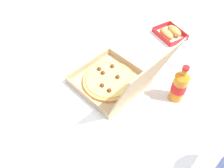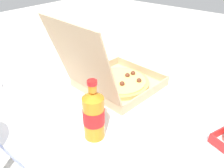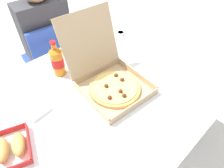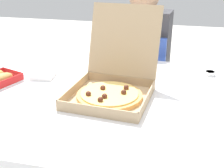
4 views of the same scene
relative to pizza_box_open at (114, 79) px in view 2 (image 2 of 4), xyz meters
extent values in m
cube|color=white|center=(-0.07, 0.00, -0.07)|extent=(1.47, 1.04, 0.03)
cylinder|color=#B7B7BC|center=(0.60, -0.45, -0.43)|extent=(0.05, 0.05, 0.69)
cube|color=tan|center=(0.00, -0.04, -0.05)|extent=(0.36, 0.36, 0.01)
cube|color=tan|center=(-0.02, -0.20, -0.03)|extent=(0.33, 0.03, 0.04)
cube|color=tan|center=(-0.17, -0.03, -0.03)|extent=(0.03, 0.33, 0.04)
cube|color=tan|center=(0.16, -0.06, -0.03)|extent=(0.03, 0.33, 0.04)
cube|color=tan|center=(0.01, 0.12, -0.03)|extent=(0.33, 0.03, 0.04)
cube|color=tan|center=(0.02, 0.18, 0.15)|extent=(0.34, 0.14, 0.32)
cylinder|color=tan|center=(0.00, -0.04, -0.04)|extent=(0.28, 0.28, 0.02)
cylinder|color=#EAC666|center=(0.00, -0.04, -0.02)|extent=(0.25, 0.25, 0.01)
sphere|color=#562819|center=(-0.01, -0.09, -0.02)|extent=(0.02, 0.02, 0.02)
sphere|color=#562819|center=(-0.04, -0.01, -0.02)|extent=(0.02, 0.02, 0.02)
sphere|color=#562819|center=(0.06, 0.01, -0.02)|extent=(0.02, 0.02, 0.02)
sphere|color=#562819|center=(0.06, -0.04, -0.02)|extent=(0.02, 0.02, 0.02)
sphere|color=#562819|center=(-0.08, -0.09, -0.02)|extent=(0.02, 0.02, 0.02)
sphere|color=#562819|center=(-0.02, -0.13, -0.02)|extent=(0.02, 0.02, 0.02)
cylinder|color=orange|center=(-0.15, 0.29, 0.03)|extent=(0.07, 0.07, 0.16)
cone|color=orange|center=(-0.15, 0.29, 0.12)|extent=(0.07, 0.07, 0.02)
cylinder|color=orange|center=(-0.15, 0.29, 0.15)|extent=(0.03, 0.03, 0.02)
cylinder|color=red|center=(-0.15, 0.29, 0.17)|extent=(0.03, 0.03, 0.01)
cylinder|color=red|center=(-0.15, 0.29, 0.04)|extent=(0.07, 0.07, 0.06)
cube|color=white|center=(0.49, 0.16, -0.05)|extent=(0.24, 0.19, 0.00)
cube|color=white|center=(-0.39, 0.13, -0.04)|extent=(0.12, 0.12, 0.02)
camera|label=1|loc=(0.58, 0.47, 0.87)|focal=35.48mm
camera|label=2|loc=(-0.57, 0.70, 0.51)|focal=36.25mm
camera|label=3|loc=(-0.52, -0.57, 0.74)|focal=31.18mm
camera|label=4|loc=(0.27, -1.15, 0.51)|focal=47.44mm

